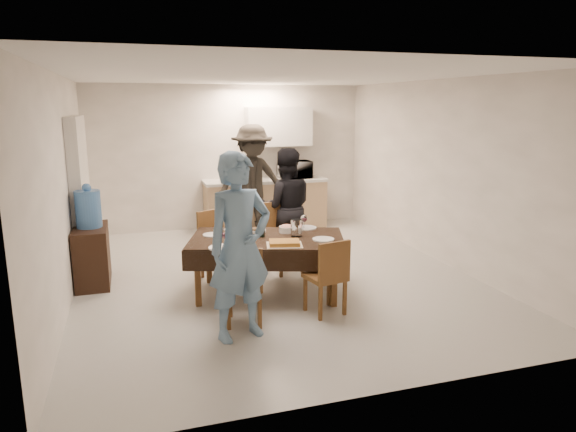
{
  "coord_description": "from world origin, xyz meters",
  "views": [
    {
      "loc": [
        -1.77,
        -6.29,
        2.25
      ],
      "look_at": [
        0.1,
        -0.3,
        0.88
      ],
      "focal_mm": 32.0,
      "sensor_mm": 36.0,
      "label": 1
    }
  ],
  "objects_px": {
    "dining_table": "(267,240)",
    "console": "(92,256)",
    "water_jug": "(88,209)",
    "person_far": "(285,207)",
    "person_near": "(240,247)",
    "wine_bottle": "(262,225)",
    "savoury_tart": "(284,243)",
    "microwave": "(295,169)",
    "water_pitcher": "(296,228)",
    "person_kitchen": "(253,181)"
  },
  "relations": [
    {
      "from": "console",
      "to": "person_far",
      "type": "relative_size",
      "value": 0.48
    },
    {
      "from": "person_far",
      "to": "person_near",
      "type": "bearing_deg",
      "value": 72.76
    },
    {
      "from": "water_jug",
      "to": "microwave",
      "type": "relative_size",
      "value": 0.81
    },
    {
      "from": "person_far",
      "to": "person_kitchen",
      "type": "distance_m",
      "value": 1.78
    },
    {
      "from": "dining_table",
      "to": "console",
      "type": "height_order",
      "value": "console"
    },
    {
      "from": "wine_bottle",
      "to": "person_kitchen",
      "type": "relative_size",
      "value": 0.15
    },
    {
      "from": "water_jug",
      "to": "wine_bottle",
      "type": "distance_m",
      "value": 2.2
    },
    {
      "from": "microwave",
      "to": "person_far",
      "type": "bearing_deg",
      "value": 68.64
    },
    {
      "from": "console",
      "to": "microwave",
      "type": "xyz_separation_m",
      "value": [
        3.45,
        2.27,
        0.7
      ]
    },
    {
      "from": "console",
      "to": "water_jug",
      "type": "xyz_separation_m",
      "value": [
        0.0,
        0.0,
        0.61
      ]
    },
    {
      "from": "water_pitcher",
      "to": "microwave",
      "type": "height_order",
      "value": "microwave"
    },
    {
      "from": "water_jug",
      "to": "person_far",
      "type": "height_order",
      "value": "person_far"
    },
    {
      "from": "savoury_tart",
      "to": "person_kitchen",
      "type": "bearing_deg",
      "value": 82.75
    },
    {
      "from": "microwave",
      "to": "dining_table",
      "type": "bearing_deg",
      "value": 66.56
    },
    {
      "from": "console",
      "to": "wine_bottle",
      "type": "distance_m",
      "value": 2.25
    },
    {
      "from": "savoury_tart",
      "to": "person_kitchen",
      "type": "height_order",
      "value": "person_kitchen"
    },
    {
      "from": "water_jug",
      "to": "savoury_tart",
      "type": "distance_m",
      "value": 2.55
    },
    {
      "from": "dining_table",
      "to": "water_jug",
      "type": "distance_m",
      "value": 2.28
    },
    {
      "from": "savoury_tart",
      "to": "person_near",
      "type": "height_order",
      "value": "person_near"
    },
    {
      "from": "wine_bottle",
      "to": "savoury_tart",
      "type": "height_order",
      "value": "wine_bottle"
    },
    {
      "from": "console",
      "to": "microwave",
      "type": "height_order",
      "value": "microwave"
    },
    {
      "from": "microwave",
      "to": "person_far",
      "type": "height_order",
      "value": "person_far"
    },
    {
      "from": "water_pitcher",
      "to": "console",
      "type": "bearing_deg",
      "value": 156.12
    },
    {
      "from": "water_jug",
      "to": "person_kitchen",
      "type": "relative_size",
      "value": 0.24
    },
    {
      "from": "person_far",
      "to": "water_pitcher",
      "type": "bearing_deg",
      "value": 90.1
    },
    {
      "from": "person_far",
      "to": "dining_table",
      "type": "bearing_deg",
      "value": 72.76
    },
    {
      "from": "water_pitcher",
      "to": "person_kitchen",
      "type": "relative_size",
      "value": 0.11
    },
    {
      "from": "person_kitchen",
      "to": "water_jug",
      "type": "bearing_deg",
      "value": -144.28
    },
    {
      "from": "savoury_tart",
      "to": "console",
      "type": "bearing_deg",
      "value": 146.99
    },
    {
      "from": "person_far",
      "to": "person_kitchen",
      "type": "height_order",
      "value": "person_kitchen"
    },
    {
      "from": "microwave",
      "to": "person_kitchen",
      "type": "distance_m",
      "value": 1.02
    },
    {
      "from": "savoury_tart",
      "to": "microwave",
      "type": "xyz_separation_m",
      "value": [
        1.32,
        3.66,
        0.34
      ]
    },
    {
      "from": "person_near",
      "to": "microwave",
      "type": "bearing_deg",
      "value": 48.66
    },
    {
      "from": "dining_table",
      "to": "console",
      "type": "xyz_separation_m",
      "value": [
        -2.03,
        1.0,
        -0.3
      ]
    },
    {
      "from": "console",
      "to": "person_kitchen",
      "type": "distance_m",
      "value": 3.18
    },
    {
      "from": "dining_table",
      "to": "water_pitcher",
      "type": "bearing_deg",
      "value": 9.67
    },
    {
      "from": "wine_bottle",
      "to": "dining_table",
      "type": "bearing_deg",
      "value": -45.0
    },
    {
      "from": "dining_table",
      "to": "wine_bottle",
      "type": "relative_size",
      "value": 6.91
    },
    {
      "from": "person_far",
      "to": "console",
      "type": "bearing_deg",
      "value": 11.45
    },
    {
      "from": "dining_table",
      "to": "wine_bottle",
      "type": "height_order",
      "value": "wine_bottle"
    },
    {
      "from": "dining_table",
      "to": "person_near",
      "type": "distance_m",
      "value": 1.21
    },
    {
      "from": "dining_table",
      "to": "water_pitcher",
      "type": "distance_m",
      "value": 0.38
    },
    {
      "from": "wine_bottle",
      "to": "water_pitcher",
      "type": "relative_size",
      "value": 1.43
    },
    {
      "from": "console",
      "to": "person_far",
      "type": "bearing_deg",
      "value": 1.04
    },
    {
      "from": "microwave",
      "to": "person_far",
      "type": "relative_size",
      "value": 0.35
    },
    {
      "from": "person_kitchen",
      "to": "dining_table",
      "type": "bearing_deg",
      "value": -100.19
    },
    {
      "from": "water_pitcher",
      "to": "savoury_tart",
      "type": "relative_size",
      "value": 0.52
    },
    {
      "from": "person_kitchen",
      "to": "person_far",
      "type": "bearing_deg",
      "value": -88.65
    },
    {
      "from": "dining_table",
      "to": "microwave",
      "type": "xyz_separation_m",
      "value": [
        1.42,
        3.28,
        0.4
      ]
    },
    {
      "from": "water_jug",
      "to": "person_far",
      "type": "bearing_deg",
      "value": 1.04
    }
  ]
}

